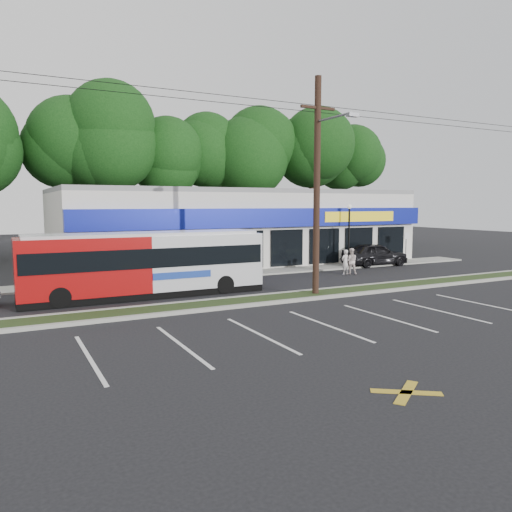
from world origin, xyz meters
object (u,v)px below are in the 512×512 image
Objects in this scene: car_dark at (375,254)px; pedestrian_b at (351,261)px; sign_post at (406,242)px; metrobus at (146,263)px; utility_pole at (315,179)px; pedestrian_a at (345,262)px; lamp_post at (349,228)px.

car_dark is 4.75m from pedestrian_b.
metrobus is (-20.07, -4.08, 0.02)m from sign_post.
utility_pole reaches higher than pedestrian_a.
sign_post is 7.50m from pedestrian_b.
lamp_post reaches higher than pedestrian_a.
lamp_post is 3.92m from pedestrian_b.
utility_pole is at bearing -149.85° from sign_post.
lamp_post is at bearing 43.95° from utility_pole.
lamp_post is 4.18m from pedestrian_a.
metrobus is (-15.07, -4.30, -1.09)m from lamp_post.
lamp_post is 5.13m from sign_post.
pedestrian_a is (-2.44, -2.80, -1.91)m from lamp_post.
utility_pole is 32.91× the size of pedestrian_a.
pedestrian_b is at bearing 170.21° from pedestrian_a.
pedestrian_b is at bearing -159.81° from sign_post.
car_dark reaches higher than pedestrian_b.
pedestrian_a is at bearing -131.06° from lamp_post.
utility_pole is 15.71m from sign_post.
sign_post is 20.48m from metrobus.
car_dark is at bearing 13.51° from metrobus.
lamp_post reaches higher than pedestrian_b.
utility_pole is 8.67m from metrobus.
pedestrian_b is at bearing 124.13° from car_dark.
sign_post is 3.06m from car_dark.
sign_post is at bearing 30.15° from utility_pole.
utility_pole reaches higher than pedestrian_b.
lamp_post is at bearing 177.42° from sign_post.
utility_pole is at bearing 69.78° from pedestrian_b.
utility_pole is 11.76× the size of lamp_post.
metrobus is at bearing 105.52° from car_dark.
car_dark is at bearing -117.88° from pedestrian_b.
pedestrian_a is (5.73, 5.07, -4.65)m from utility_pole.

